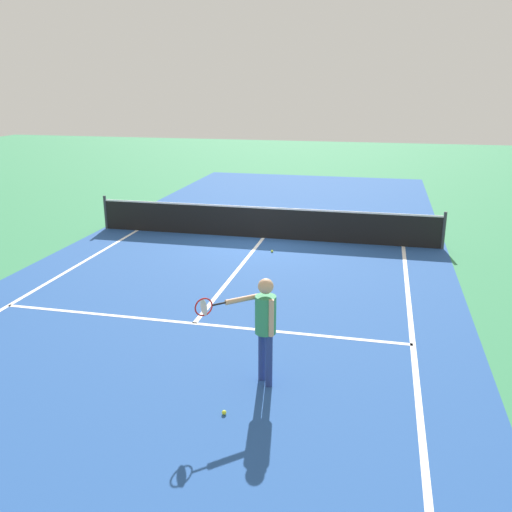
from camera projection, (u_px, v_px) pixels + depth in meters
The scene contains 10 objects.
ground_plane at pixel (263, 238), 16.65m from camera, with size 60.00×60.00×0.00m, color #337F51.
court_surface_inbounds at pixel (263, 238), 16.65m from camera, with size 10.62×24.40×0.00m, color #234C93.
line_sideline_left at pixel (22, 298), 11.99m from camera, with size 0.10×11.89×0.01m, color white.
line_sideline_right at pixel (412, 334), 10.24m from camera, with size 0.10×11.89×0.01m, color white.
line_service_near at pixel (194, 323), 10.69m from camera, with size 8.22×0.10×0.01m, color white.
line_center_service at pixel (236, 271), 13.67m from camera, with size 0.10×6.40×0.01m, color white.
net at pixel (263, 222), 16.50m from camera, with size 10.43×0.09×1.07m.
player_near at pixel (264, 319), 8.26m from camera, with size 1.08×0.75×1.72m.
tennis_ball_near_net at pixel (272, 251), 15.23m from camera, with size 0.07×0.07×0.07m, color #CCE033.
tennis_ball_by_baseline at pixel (224, 412), 7.74m from camera, with size 0.07×0.07×0.07m, color #CCE033.
Camera 1 is at (3.36, -15.70, 4.45)m, focal length 38.62 mm.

